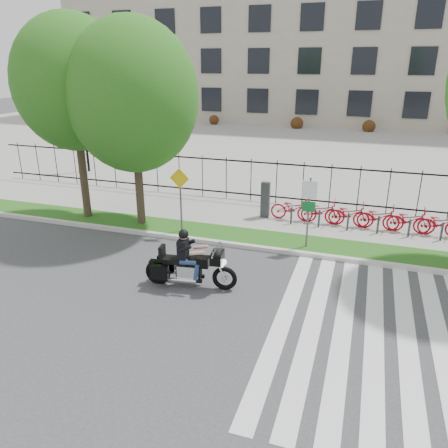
% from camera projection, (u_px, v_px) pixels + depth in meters
% --- Properties ---
extents(ground, '(120.00, 120.00, 0.00)m').
position_uv_depth(ground, '(205.00, 305.00, 12.03)').
color(ground, '#393A3C').
rests_on(ground, ground).
extents(curb, '(60.00, 0.20, 0.15)m').
position_uv_depth(curb, '(245.00, 246.00, 15.65)').
color(curb, beige).
rests_on(curb, ground).
extents(grass_verge, '(60.00, 1.50, 0.15)m').
position_uv_depth(grass_verge, '(252.00, 238.00, 16.40)').
color(grass_verge, '#194F13').
rests_on(grass_verge, ground).
extents(sidewalk, '(60.00, 3.50, 0.15)m').
position_uv_depth(sidewalk, '(267.00, 217.00, 18.62)').
color(sidewalk, '#9D9B93').
rests_on(sidewalk, ground).
extents(plaza, '(80.00, 34.00, 0.10)m').
position_uv_depth(plaza, '(318.00, 146.00, 34.22)').
color(plaza, '#9D9B93').
rests_on(plaza, ground).
extents(crosswalk_stripes, '(5.70, 8.00, 0.01)m').
position_uv_depth(crosswalk_stripes, '(390.00, 338.00, 10.60)').
color(crosswalk_stripes, silver).
rests_on(crosswalk_stripes, ground).
extents(iron_fence, '(30.00, 0.06, 2.00)m').
position_uv_depth(iron_fence, '(276.00, 182.00, 19.80)').
color(iron_fence, black).
rests_on(iron_fence, sidewalk).
extents(office_building, '(60.00, 21.90, 20.15)m').
position_uv_depth(office_building, '(347.00, 26.00, 48.43)').
color(office_building, gray).
rests_on(office_building, ground).
extents(lamp_post_left, '(1.06, 0.70, 4.25)m').
position_uv_depth(lamp_post_left, '(83.00, 118.00, 25.12)').
color(lamp_post_left, black).
rests_on(lamp_post_left, ground).
extents(street_tree_0, '(4.46, 4.46, 7.93)m').
position_uv_depth(street_tree_0, '(73.00, 83.00, 16.62)').
color(street_tree_0, '#392B1F').
rests_on(street_tree_0, grass_verge).
extents(street_tree_1, '(4.88, 4.88, 7.75)m').
position_uv_depth(street_tree_1, '(133.00, 96.00, 16.01)').
color(street_tree_1, '#392B1F').
rests_on(street_tree_1, grass_verge).
extents(bike_share_station, '(10.02, 0.87, 1.50)m').
position_uv_depth(bike_share_station, '(392.00, 218.00, 16.73)').
color(bike_share_station, '#2D2D33').
rests_on(bike_share_station, sidewalk).
extents(sign_pole_regulatory, '(0.50, 0.09, 2.50)m').
position_uv_depth(sign_pole_regulatory, '(309.00, 204.00, 14.87)').
color(sign_pole_regulatory, '#59595B').
rests_on(sign_pole_regulatory, grass_verge).
extents(sign_pole_warning, '(0.78, 0.09, 2.49)m').
position_uv_depth(sign_pole_warning, '(180.00, 191.00, 16.29)').
color(sign_pole_warning, '#59595B').
rests_on(sign_pole_warning, grass_verge).
extents(motorcycle_rider, '(2.80, 0.96, 2.16)m').
position_uv_depth(motorcycle_rider, '(190.00, 264.00, 12.79)').
color(motorcycle_rider, black).
rests_on(motorcycle_rider, ground).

